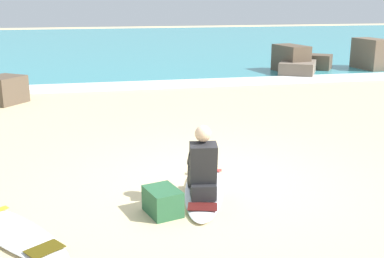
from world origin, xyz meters
TOP-DOWN VIEW (x-y plane):
  - ground_plane at (0.00, 0.00)m, footprint 80.00×80.00m
  - sea at (0.00, 21.54)m, footprint 80.00×28.00m
  - breaking_foam at (0.00, 7.84)m, footprint 80.00×0.90m
  - surfboard_main at (-0.18, -0.31)m, footprint 1.09×2.24m
  - surfer_seated at (-0.28, -0.62)m, footprint 0.43×0.74m
  - surfboard_spare_near at (-2.57, -1.10)m, footprint 1.63×2.02m
  - rock_outcrop_distant at (6.41, 9.14)m, footprint 4.28×2.35m
  - shoreline_rock at (-3.73, 6.28)m, footprint 1.18×1.19m
  - beach_bag at (-0.85, -0.92)m, footprint 0.47×0.56m

SIDE VIEW (x-z plane):
  - ground_plane at x=0.00m, z-range 0.00..0.00m
  - surfboard_main at x=-0.18m, z-range 0.00..0.07m
  - surfboard_spare_near at x=-2.57m, z-range 0.00..0.07m
  - sea at x=0.00m, z-range 0.00..0.10m
  - breaking_foam at x=0.00m, z-range 0.00..0.11m
  - beach_bag at x=-0.85m, z-range 0.00..0.32m
  - shoreline_rock at x=-3.73m, z-range 0.00..0.68m
  - surfer_seated at x=-0.28m, z-range -0.04..0.91m
  - rock_outcrop_distant at x=6.41m, z-range -0.14..1.03m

